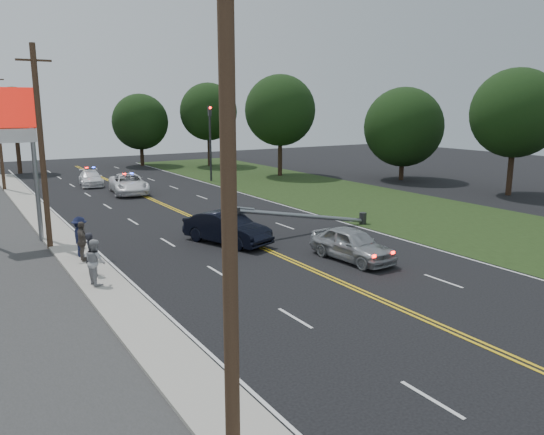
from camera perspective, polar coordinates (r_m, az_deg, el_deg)
ground at (r=21.99m, az=7.57°, el=-7.01°), size 120.00×120.00×0.00m
sidewalk at (r=27.39m, az=-20.40°, el=-3.72°), size 1.80×70.00×0.12m
grass_verge at (r=38.01m, az=13.85°, el=0.84°), size 12.00×80.00×0.01m
centerline_yellow at (r=30.06m, az=-4.55°, el=-1.73°), size 0.36×80.00×0.00m
pylon_sign at (r=30.16m, az=-26.74°, el=8.59°), size 3.20×0.35×8.00m
traffic_signal at (r=50.90m, az=-6.66°, el=8.62°), size 0.28×0.41×7.05m
fallen_streetlight at (r=30.33m, az=4.22°, el=0.16°), size 9.36×0.44×1.91m
utility_pole_near at (r=9.22m, az=-4.61°, el=-0.78°), size 1.60×0.28×10.00m
utility_pole_mid at (r=28.38m, az=-23.55°, el=6.89°), size 1.60×0.28×10.00m
tree_6 at (r=62.38m, az=-25.98°, el=10.14°), size 5.17×5.17×9.02m
tree_7 at (r=65.66m, az=-13.98°, el=9.95°), size 6.56×6.56×8.48m
tree_8 at (r=64.03m, az=-6.85°, el=11.22°), size 6.72×6.72×9.74m
tree_9 at (r=54.55m, az=0.89°, el=11.44°), size 7.15×7.15×10.19m
tree_12 at (r=46.45m, az=24.74°, el=10.16°), size 6.98×6.98×10.01m
tree_13 at (r=52.93m, az=13.97°, el=9.42°), size 7.54×7.54×8.85m
crashed_sedan at (r=27.81m, az=-4.87°, el=-1.14°), size 3.36×5.29×1.65m
waiting_sedan at (r=25.03m, az=8.62°, el=-2.86°), size 2.14×4.61×1.53m
emergency_a at (r=45.17m, az=-15.16°, el=3.52°), size 3.44×6.07×1.60m
emergency_b at (r=50.61m, az=-18.91°, el=4.02°), size 2.52×4.87×1.35m
bystander_a at (r=23.53m, az=-18.88°, el=-3.68°), size 0.47×0.68×1.81m
bystander_b at (r=22.21m, az=-18.48°, el=-4.54°), size 0.84×1.00×1.84m
bystander_c at (r=26.52m, az=-19.95°, el=-1.93°), size 0.81×1.29×1.90m
bystander_d at (r=25.66m, az=-19.74°, el=-2.43°), size 0.50×1.10×1.84m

